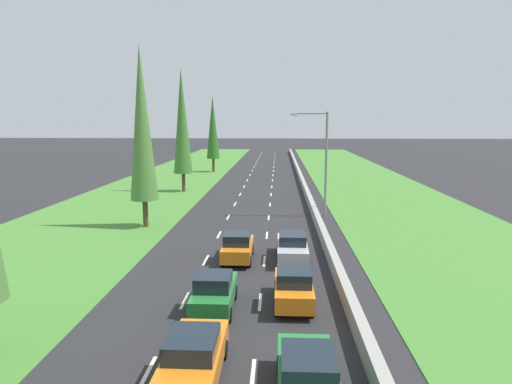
% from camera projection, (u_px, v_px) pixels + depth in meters
% --- Properties ---
extents(ground_plane, '(300.00, 300.00, 0.00)m').
position_uv_depth(ground_plane, '(259.00, 183.00, 58.99)').
color(ground_plane, '#28282B').
rests_on(ground_plane, ground).
extents(grass_verge_left, '(14.00, 140.00, 0.04)m').
position_uv_depth(grass_verge_left, '(165.00, 183.00, 59.62)').
color(grass_verge_left, '#478433').
rests_on(grass_verge_left, ground).
extents(grass_verge_right, '(14.00, 140.00, 0.04)m').
position_uv_depth(grass_verge_right, '(368.00, 184.00, 58.28)').
color(grass_verge_right, '#478433').
rests_on(grass_verge_right, ground).
extents(median_barrier, '(0.44, 120.00, 0.85)m').
position_uv_depth(median_barrier, '(302.00, 180.00, 58.65)').
color(median_barrier, '#9E9B93').
rests_on(median_barrier, ground).
extents(lane_markings, '(3.64, 116.00, 0.01)m').
position_uv_depth(lane_markings, '(259.00, 183.00, 58.99)').
color(lane_markings, white).
rests_on(lane_markings, ground).
extents(green_sedan_right_lane, '(1.82, 4.50, 1.64)m').
position_uv_depth(green_sedan_right_lane, '(308.00, 378.00, 12.99)').
color(green_sedan_right_lane, '#237A33').
rests_on(green_sedan_right_lane, ground).
extents(orange_hatchback_right_lane, '(1.74, 3.90, 1.72)m').
position_uv_depth(orange_hatchback_right_lane, '(294.00, 287.00, 19.99)').
color(orange_hatchback_right_lane, orange).
rests_on(orange_hatchback_right_lane, ground).
extents(orange_sedan_centre_lane, '(1.82, 4.50, 1.64)m').
position_uv_depth(orange_sedan_centre_lane, '(193.00, 357.00, 14.13)').
color(orange_sedan_centre_lane, orange).
rests_on(orange_sedan_centre_lane, ground).
extents(green_hatchback_centre_lane, '(1.74, 3.90, 1.72)m').
position_uv_depth(green_hatchback_centre_lane, '(214.00, 292.00, 19.45)').
color(green_hatchback_centre_lane, '#237A33').
rests_on(green_hatchback_centre_lane, ground).
extents(silver_sedan_right_lane, '(1.82, 4.50, 1.64)m').
position_uv_depth(silver_sedan_right_lane, '(292.00, 246.00, 26.55)').
color(silver_sedan_right_lane, silver).
rests_on(silver_sedan_right_lane, ground).
extents(orange_hatchback_centre_lane, '(1.74, 3.90, 1.72)m').
position_uv_depth(orange_hatchback_centre_lane, '(238.00, 247.00, 26.35)').
color(orange_hatchback_centre_lane, orange).
rests_on(orange_hatchback_centre_lane, ground).
extents(poplar_tree_second, '(2.15, 2.15, 13.84)m').
position_uv_depth(poplar_tree_second, '(142.00, 124.00, 33.56)').
color(poplar_tree_second, '#4C3823').
rests_on(poplar_tree_second, ground).
extents(poplar_tree_third, '(2.15, 2.15, 14.17)m').
position_uv_depth(poplar_tree_third, '(182.00, 122.00, 50.93)').
color(poplar_tree_third, '#4C3823').
rests_on(poplar_tree_third, ground).
extents(poplar_tree_fourth, '(2.10, 2.10, 12.12)m').
position_uv_depth(poplar_tree_fourth, '(213.00, 128.00, 70.99)').
color(poplar_tree_fourth, '#4C3823').
rests_on(poplar_tree_fourth, ground).
extents(street_light_mast, '(3.20, 0.28, 9.00)m').
position_uv_depth(street_light_mast, '(322.00, 156.00, 37.88)').
color(street_light_mast, gray).
rests_on(street_light_mast, ground).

